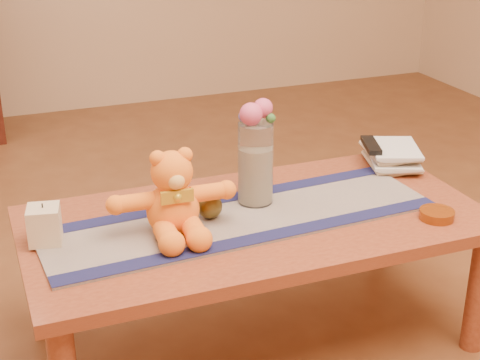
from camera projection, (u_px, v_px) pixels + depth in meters
name	position (u px, v px, depth m)	size (l,w,h in m)	color
floor	(254.00, 339.00, 2.38)	(5.50, 5.50, 0.00)	brown
coffee_table_top	(255.00, 223.00, 2.21)	(1.40, 0.70, 0.04)	maroon
table_leg_fr	(478.00, 292.00, 2.27)	(0.07, 0.07, 0.41)	maroon
table_leg_bl	(38.00, 280.00, 2.34)	(0.07, 0.07, 0.41)	maroon
table_leg_br	(380.00, 217.00, 2.76)	(0.07, 0.07, 0.41)	maroon
persian_runner	(241.00, 218.00, 2.19)	(1.20, 0.35, 0.01)	#1F1A4B
runner_border_near	(262.00, 237.00, 2.06)	(1.20, 0.06, 0.00)	#161843
runner_border_far	(222.00, 199.00, 2.30)	(1.20, 0.06, 0.00)	#161843
teddy_bear	(172.00, 193.00, 2.06)	(0.35, 0.29, 0.24)	orange
pillar_candle	(44.00, 225.00, 2.02)	(0.09, 0.09, 0.11)	beige
candle_wick	(42.00, 206.00, 2.00)	(0.00, 0.00, 0.01)	black
glass_vase	(256.00, 163.00, 2.24)	(0.11, 0.11, 0.26)	silver
potpourri_fill	(255.00, 175.00, 2.25)	(0.09, 0.09, 0.18)	beige
rose_left	(251.00, 114.00, 2.16)	(0.07, 0.07, 0.07)	#CB4771
rose_right	(263.00, 108.00, 2.18)	(0.06, 0.06, 0.06)	#CB4771
blue_flower_back	(255.00, 111.00, 2.21)	(0.04, 0.04, 0.04)	#5459B7
blue_flower_side	(244.00, 116.00, 2.19)	(0.04, 0.04, 0.04)	#5459B7
leaf_sprig	(271.00, 118.00, 2.18)	(0.03, 0.03, 0.03)	#33662D
bronze_ball	(210.00, 206.00, 2.17)	(0.08, 0.08, 0.08)	brown
book_bottom	(369.00, 164.00, 2.58)	(0.17, 0.22, 0.02)	beige
book_lower	(371.00, 159.00, 2.57)	(0.16, 0.22, 0.02)	beige
book_upper	(368.00, 154.00, 2.57)	(0.17, 0.22, 0.02)	beige
book_top	(371.00, 149.00, 2.55)	(0.16, 0.22, 0.02)	beige
tv_remote	(371.00, 145.00, 2.54)	(0.04, 0.16, 0.02)	black
amber_dish	(437.00, 215.00, 2.19)	(0.11, 0.11, 0.03)	#BF5914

